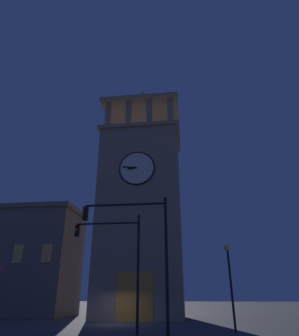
% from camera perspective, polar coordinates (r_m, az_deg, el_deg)
% --- Properties ---
extents(ground_plane, '(200.00, 200.00, 0.00)m').
position_cam_1_polar(ground_plane, '(25.81, -7.10, -27.68)').
color(ground_plane, '#424247').
extents(clocktower, '(8.98, 7.28, 26.12)m').
position_cam_1_polar(clocktower, '(32.13, -1.60, -8.76)').
color(clocktower, gray).
rests_on(clocktower, ground_plane).
extents(traffic_signal_mid, '(4.56, 0.41, 6.89)m').
position_cam_1_polar(traffic_signal_mid, '(15.65, -1.87, -13.66)').
color(traffic_signal_mid, black).
rests_on(traffic_signal_mid, ground_plane).
extents(traffic_signal_far, '(4.20, 0.41, 6.77)m').
position_cam_1_polar(traffic_signal_far, '(19.07, -6.00, -15.80)').
color(traffic_signal_far, black).
rests_on(traffic_signal_far, ground_plane).
extents(street_lamp, '(0.44, 0.44, 5.15)m').
position_cam_1_polar(street_lamp, '(20.57, 15.12, -18.21)').
color(street_lamp, black).
rests_on(street_lamp, ground_plane).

